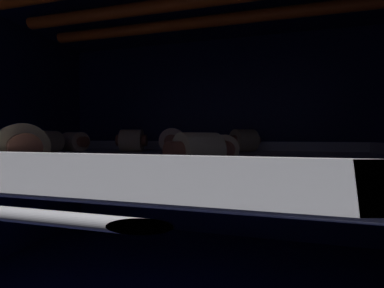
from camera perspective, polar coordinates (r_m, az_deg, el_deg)
oven_wall_back at (r=48.71cm, az=5.09°, el=1.37°), size 60.74×1.20×36.20cm
oven_rack_mid at (r=28.51cm, az=-1.83°, el=-5.34°), size 55.55×39.79×0.67cm
baking_tray_mid at (r=28.42cm, az=-1.84°, el=-3.54°), size 48.71×31.85×2.30cm
pig_in_blanket_mid_0 at (r=18.01cm, az=1.43°, el=-1.57°), size 4.36×4.57×2.61cm
pig_in_blanket_mid_1 at (r=41.20cm, az=-13.21°, el=0.81°), size 4.94×4.03×3.39cm
pig_in_blanket_mid_2 at (r=39.62cm, az=11.42°, el=0.78°), size 5.05×4.73×3.38cm
pig_in_blanket_mid_3 at (r=44.71cm, az=-24.61°, el=0.52°), size 6.15×4.25×2.99cm
pig_in_blanket_mid_4 at (r=23.29cm, az=6.72°, el=-0.98°), size 3.28×5.23×2.48cm
pig_in_blanket_mid_5 at (r=41.42cm, az=-29.90°, el=0.44°), size 3.34×5.58×3.12cm
pig_in_blanket_mid_6 at (r=21.54cm, az=-33.75°, el=-0.53°), size 5.42×4.62×3.20cm
pig_in_blanket_mid_7 at (r=34.50cm, az=-4.24°, el=0.68°), size 3.93×5.31×3.40cm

